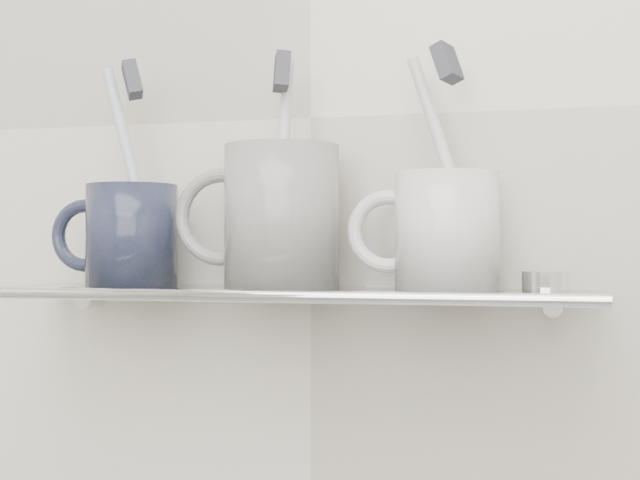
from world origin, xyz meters
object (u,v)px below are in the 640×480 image
(shelf_glass, at_px, (291,293))
(mug_center, at_px, (282,217))
(mug_left, at_px, (132,235))
(mug_right, at_px, (447,231))

(shelf_glass, height_order, mug_center, mug_center)
(shelf_glass, relative_size, mug_left, 5.64)
(mug_center, height_order, mug_right, mug_center)
(shelf_glass, xyz_separation_m, mug_left, (-0.15, 0.00, 0.05))
(mug_left, xyz_separation_m, mug_center, (0.14, 0.00, 0.02))
(mug_left, bearing_deg, shelf_glass, 11.72)
(shelf_glass, xyz_separation_m, mug_center, (-0.01, 0.00, 0.06))
(mug_right, bearing_deg, shelf_glass, -162.78)
(mug_center, bearing_deg, mug_left, -167.08)
(mug_center, relative_size, mug_right, 1.27)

